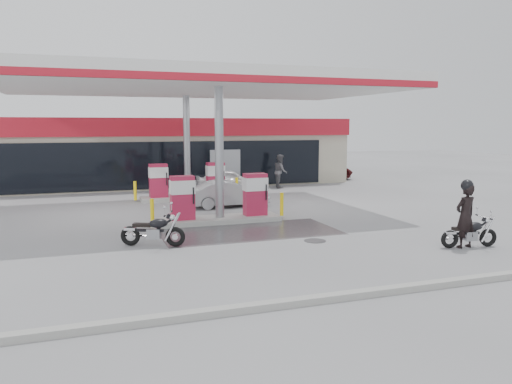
{
  "coord_description": "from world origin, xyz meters",
  "views": [
    {
      "loc": [
        -4.77,
        -15.81,
        3.6
      ],
      "look_at": [
        1.11,
        1.06,
        1.2
      ],
      "focal_mm": 35.0,
      "sensor_mm": 36.0,
      "label": 1
    }
  ],
  "objects_px": {
    "sedan_white": "(229,180)",
    "parked_car_right": "(318,170)",
    "main_motorcycle": "(470,234)",
    "parked_car_left": "(82,177)",
    "parked_motorcycle": "(154,231)",
    "attendant": "(280,171)",
    "pump_island_far": "(188,185)",
    "biker_main": "(465,216)",
    "hatchback_silver": "(228,194)",
    "pump_island_near": "(220,203)"
  },
  "relations": [
    {
      "from": "sedan_white",
      "to": "parked_car_right",
      "type": "distance_m",
      "value": 8.22
    },
    {
      "from": "main_motorcycle",
      "to": "parked_car_left",
      "type": "distance_m",
      "value": 21.24
    },
    {
      "from": "main_motorcycle",
      "to": "parked_car_left",
      "type": "height_order",
      "value": "parked_car_left"
    },
    {
      "from": "parked_motorcycle",
      "to": "attendant",
      "type": "distance_m",
      "value": 14.77
    },
    {
      "from": "pump_island_far",
      "to": "main_motorcycle",
      "type": "distance_m",
      "value": 13.64
    },
    {
      "from": "parked_motorcycle",
      "to": "parked_car_right",
      "type": "height_order",
      "value": "parked_car_right"
    },
    {
      "from": "parked_car_left",
      "to": "parked_car_right",
      "type": "bearing_deg",
      "value": -103.12
    },
    {
      "from": "pump_island_far",
      "to": "attendant",
      "type": "height_order",
      "value": "attendant"
    },
    {
      "from": "pump_island_far",
      "to": "parked_motorcycle",
      "type": "height_order",
      "value": "pump_island_far"
    },
    {
      "from": "parked_car_right",
      "to": "sedan_white",
      "type": "bearing_deg",
      "value": 117.67
    },
    {
      "from": "parked_car_right",
      "to": "biker_main",
      "type": "bearing_deg",
      "value": 167.12
    },
    {
      "from": "parked_motorcycle",
      "to": "sedan_white",
      "type": "xyz_separation_m",
      "value": [
        5.56,
        11.21,
        0.16
      ]
    },
    {
      "from": "sedan_white",
      "to": "parked_car_left",
      "type": "bearing_deg",
      "value": 68.55
    },
    {
      "from": "hatchback_silver",
      "to": "parked_car_left",
      "type": "xyz_separation_m",
      "value": [
        -6.13,
        8.73,
        0.09
      ]
    },
    {
      "from": "hatchback_silver",
      "to": "pump_island_near",
      "type": "bearing_deg",
      "value": 157.86
    },
    {
      "from": "main_motorcycle",
      "to": "parked_motorcycle",
      "type": "distance_m",
      "value": 9.4
    },
    {
      "from": "pump_island_far",
      "to": "main_motorcycle",
      "type": "xyz_separation_m",
      "value": [
        5.97,
        -12.25,
        -0.3
      ]
    },
    {
      "from": "pump_island_near",
      "to": "parked_motorcycle",
      "type": "bearing_deg",
      "value": -133.44
    },
    {
      "from": "hatchback_silver",
      "to": "parked_motorcycle",
      "type": "bearing_deg",
      "value": 145.74
    },
    {
      "from": "hatchback_silver",
      "to": "parked_car_right",
      "type": "xyz_separation_m",
      "value": [
        8.74,
        8.73,
        0.06
      ]
    },
    {
      "from": "pump_island_near",
      "to": "parked_motorcycle",
      "type": "xyz_separation_m",
      "value": [
        -2.85,
        -3.01,
        -0.26
      ]
    },
    {
      "from": "pump_island_near",
      "to": "attendant",
      "type": "bearing_deg",
      "value": 55.71
    },
    {
      "from": "pump_island_near",
      "to": "biker_main",
      "type": "height_order",
      "value": "biker_main"
    },
    {
      "from": "sedan_white",
      "to": "hatchback_silver",
      "type": "height_order",
      "value": "sedan_white"
    },
    {
      "from": "parked_car_left",
      "to": "hatchback_silver",
      "type": "bearing_deg",
      "value": -158.04
    },
    {
      "from": "main_motorcycle",
      "to": "sedan_white",
      "type": "xyz_separation_m",
      "value": [
        -3.26,
        14.45,
        0.21
      ]
    },
    {
      "from": "main_motorcycle",
      "to": "pump_island_far",
      "type": "bearing_deg",
      "value": 125.43
    },
    {
      "from": "parked_motorcycle",
      "to": "parked_car_right",
      "type": "bearing_deg",
      "value": 73.57
    },
    {
      "from": "biker_main",
      "to": "hatchback_silver",
      "type": "distance_m",
      "value": 10.52
    },
    {
      "from": "parked_motorcycle",
      "to": "hatchback_silver",
      "type": "xyz_separation_m",
      "value": [
        4.12,
        6.28,
        0.14
      ]
    },
    {
      "from": "parked_motorcycle",
      "to": "sedan_white",
      "type": "height_order",
      "value": "sedan_white"
    },
    {
      "from": "pump_island_near",
      "to": "parked_car_right",
      "type": "bearing_deg",
      "value": 50.19
    },
    {
      "from": "biker_main",
      "to": "parked_motorcycle",
      "type": "distance_m",
      "value": 9.23
    },
    {
      "from": "pump_island_near",
      "to": "main_motorcycle",
      "type": "bearing_deg",
      "value": -46.32
    },
    {
      "from": "pump_island_far",
      "to": "main_motorcycle",
      "type": "height_order",
      "value": "pump_island_far"
    },
    {
      "from": "hatchback_silver",
      "to": "parked_car_right",
      "type": "distance_m",
      "value": 12.36
    },
    {
      "from": "hatchback_silver",
      "to": "parked_car_left",
      "type": "height_order",
      "value": "parked_car_left"
    },
    {
      "from": "parked_motorcycle",
      "to": "parked_car_left",
      "type": "relative_size",
      "value": 0.4
    },
    {
      "from": "pump_island_near",
      "to": "pump_island_far",
      "type": "bearing_deg",
      "value": 90.0
    },
    {
      "from": "main_motorcycle",
      "to": "parked_motorcycle",
      "type": "height_order",
      "value": "parked_motorcycle"
    },
    {
      "from": "attendant",
      "to": "parked_car_left",
      "type": "bearing_deg",
      "value": 89.23
    },
    {
      "from": "parked_motorcycle",
      "to": "hatchback_silver",
      "type": "height_order",
      "value": "hatchback_silver"
    },
    {
      "from": "biker_main",
      "to": "sedan_white",
      "type": "height_order",
      "value": "biker_main"
    },
    {
      "from": "pump_island_far",
      "to": "attendant",
      "type": "bearing_deg",
      "value": 25.02
    },
    {
      "from": "pump_island_far",
      "to": "main_motorcycle",
      "type": "bearing_deg",
      "value": -64.01
    },
    {
      "from": "main_motorcycle",
      "to": "hatchback_silver",
      "type": "relative_size",
      "value": 0.5
    },
    {
      "from": "main_motorcycle",
      "to": "parked_motorcycle",
      "type": "xyz_separation_m",
      "value": [
        -8.83,
        3.24,
        0.04
      ]
    },
    {
      "from": "pump_island_far",
      "to": "hatchback_silver",
      "type": "xyz_separation_m",
      "value": [
        1.26,
        -2.73,
        -0.12
      ]
    },
    {
      "from": "pump_island_near",
      "to": "sedan_white",
      "type": "xyz_separation_m",
      "value": [
        2.71,
        8.2,
        -0.1
      ]
    },
    {
      "from": "biker_main",
      "to": "parked_car_left",
      "type": "bearing_deg",
      "value": -66.42
    }
  ]
}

